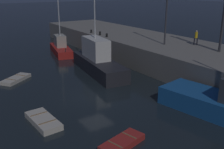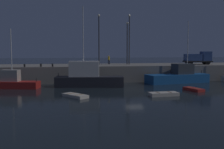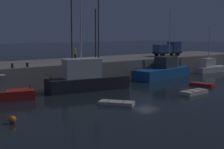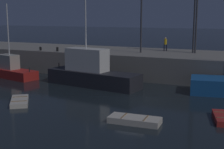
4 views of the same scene
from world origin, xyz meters
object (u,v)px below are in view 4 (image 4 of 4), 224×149
at_px(fishing_boat_blue, 10,70).
at_px(bollard_east, 70,50).
at_px(fishing_boat_white, 91,73).
at_px(dinghy_red_small, 20,101).
at_px(rowboat_blue_far, 223,118).
at_px(bollard_west, 41,49).
at_px(bollard_central, 57,49).
at_px(lamp_post_west, 141,8).
at_px(dockworker, 165,43).
at_px(rowboat_white_mid, 135,120).
at_px(lamp_post_east, 195,13).
at_px(lamp_post_central, 197,6).

xyz_separation_m(fishing_boat_blue, bollard_east, (5.36, 4.53, 2.12)).
xyz_separation_m(fishing_boat_white, bollard_east, (-5.39, 4.64, 1.64)).
bearing_deg(dinghy_red_small, fishing_boat_blue, 134.85).
distance_m(rowboat_blue_far, bollard_west, 26.03).
bearing_deg(bollard_central, rowboat_blue_far, -27.86).
distance_m(fishing_boat_white, dinghy_red_small, 8.91).
xyz_separation_m(lamp_post_west, dockworker, (2.20, 2.83, -4.20)).
height_order(rowboat_blue_far, bollard_central, bollard_central).
bearing_deg(bollard_east, bollard_west, 179.23).
bearing_deg(dinghy_red_small, rowboat_white_mid, -4.46).
height_order(rowboat_white_mid, dinghy_red_small, rowboat_white_mid).
distance_m(rowboat_blue_far, lamp_post_east, 18.75).
height_order(lamp_post_east, bollard_west, lamp_post_east).
height_order(fishing_boat_blue, bollard_west, fishing_boat_blue).
bearing_deg(bollard_central, dinghy_red_small, -68.88).
relative_size(fishing_boat_white, lamp_post_east, 1.47).
bearing_deg(dinghy_red_small, lamp_post_east, 61.01).
bearing_deg(bollard_east, rowboat_white_mid, -45.71).
height_order(fishing_boat_blue, lamp_post_central, lamp_post_central).
bearing_deg(dockworker, fishing_boat_white, -114.43).
height_order(lamp_post_central, bollard_east, lamp_post_central).
bearing_deg(fishing_boat_white, lamp_post_west, 71.50).
height_order(fishing_boat_blue, dockworker, fishing_boat_blue).
bearing_deg(bollard_west, lamp_post_central, 15.35).
distance_m(dinghy_red_small, dockworker, 20.58).
bearing_deg(bollard_east, bollard_central, 178.74).
bearing_deg(dockworker, lamp_post_east, -6.81).
xyz_separation_m(fishing_boat_blue, bollard_central, (3.52, 4.57, 2.13)).
bearing_deg(fishing_boat_white, lamp_post_east, 50.75).
xyz_separation_m(fishing_boat_white, lamp_post_central, (8.56, 9.73, 6.77)).
bearing_deg(lamp_post_west, fishing_boat_blue, -150.41).
xyz_separation_m(bollard_west, bollard_central, (2.55, -0.02, 0.03)).
bearing_deg(lamp_post_central, dockworker, 168.50).
distance_m(rowboat_blue_far, lamp_post_central, 18.64).
height_order(fishing_boat_blue, bollard_east, fishing_boat_blue).
bearing_deg(bollard_west, fishing_boat_white, -25.68).
height_order(fishing_boat_white, lamp_post_west, fishing_boat_white).
height_order(lamp_post_east, dockworker, lamp_post_east).
height_order(rowboat_white_mid, rowboat_blue_far, rowboat_white_mid).
bearing_deg(bollard_east, rowboat_blue_far, -30.00).
distance_m(dinghy_red_small, rowboat_blue_far, 15.90).
distance_m(rowboat_white_mid, dockworker, 20.50).
bearing_deg(lamp_post_west, fishing_boat_white, -108.50).
bearing_deg(dockworker, bollard_west, -158.24).
xyz_separation_m(rowboat_blue_far, lamp_post_east, (-5.40, 16.43, 7.23)).
xyz_separation_m(lamp_post_east, lamp_post_central, (0.32, -0.36, 0.71)).
bearing_deg(lamp_post_central, fishing_boat_white, -131.35).
height_order(lamp_post_west, lamp_post_central, lamp_post_central).
bearing_deg(bollard_central, lamp_post_east, 19.28).
height_order(rowboat_blue_far, lamp_post_central, lamp_post_central).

